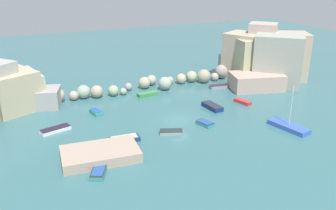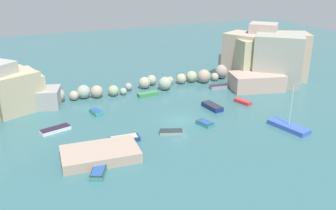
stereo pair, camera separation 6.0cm
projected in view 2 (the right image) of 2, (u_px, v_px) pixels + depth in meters
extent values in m
plane|color=#35666B|center=(179.00, 120.00, 52.15)|extent=(160.00, 160.00, 0.00)
cube|color=#B0AA8B|center=(14.00, 90.00, 56.60)|extent=(9.11, 9.48, 5.10)
cube|color=#AD9C97|center=(13.00, 90.00, 58.08)|extent=(5.99, 6.21, 4.26)
cube|color=#9C9996|center=(37.00, 98.00, 56.50)|extent=(7.92, 6.17, 2.92)
cube|color=tan|center=(8.00, 90.00, 55.37)|extent=(9.48, 10.52, 6.00)
cube|color=#9E9594|center=(234.00, 65.00, 73.03)|extent=(4.14, 5.80, 3.79)
cube|color=tan|center=(289.00, 56.00, 69.58)|extent=(8.12, 7.80, 8.85)
cube|color=tan|center=(248.00, 57.00, 69.39)|extent=(8.82, 10.18, 8.72)
cube|color=#9D9D8F|center=(278.00, 60.00, 66.53)|extent=(10.80, 10.65, 9.16)
cube|color=#AE9B8E|center=(261.00, 51.00, 70.35)|extent=(6.62, 6.61, 10.47)
cube|color=tan|center=(257.00, 81.00, 64.65)|extent=(10.03, 7.47, 2.85)
cube|color=#9BA181|center=(282.00, 56.00, 72.36)|extent=(8.55, 7.54, 7.53)
cube|color=#A19D8E|center=(277.00, 60.00, 74.15)|extent=(5.68, 8.38, 5.20)
cube|color=tan|center=(288.00, 60.00, 71.13)|extent=(8.65, 9.65, 6.65)
cube|color=tan|center=(249.00, 58.00, 69.47)|extent=(7.59, 8.89, 8.11)
sphere|color=#A59888|center=(58.00, 95.00, 58.56)|extent=(2.35, 2.35, 2.35)
sphere|color=tan|center=(74.00, 96.00, 59.60)|extent=(1.56, 1.56, 1.56)
sphere|color=#94A390|center=(84.00, 92.00, 60.36)|extent=(2.25, 2.25, 2.25)
sphere|color=tan|center=(97.00, 92.00, 60.68)|extent=(2.09, 2.09, 2.09)
sphere|color=#96A87F|center=(113.00, 91.00, 61.55)|extent=(1.82, 1.82, 1.82)
sphere|color=#93A58F|center=(123.00, 91.00, 62.11)|extent=(1.21, 1.21, 1.21)
sphere|color=gray|center=(128.00, 87.00, 64.23)|extent=(1.36, 1.36, 1.36)
sphere|color=#AAA28E|center=(144.00, 83.00, 65.18)|extent=(2.10, 2.10, 2.10)
sphere|color=#A5A28F|center=(152.00, 80.00, 67.09)|extent=(1.87, 1.87, 1.87)
sphere|color=#9BA492|center=(165.00, 83.00, 64.45)|extent=(2.34, 2.34, 2.34)
sphere|color=tan|center=(170.00, 80.00, 67.64)|extent=(1.42, 1.42, 1.42)
sphere|color=#AFA58A|center=(181.00, 79.00, 67.87)|extent=(1.89, 1.89, 1.89)
sphere|color=#9EA682|center=(192.00, 76.00, 68.84)|extent=(2.10, 2.10, 2.10)
sphere|color=tan|center=(204.00, 76.00, 68.33)|extent=(2.51, 2.51, 2.51)
sphere|color=#ABA591|center=(215.00, 77.00, 69.60)|extent=(1.53, 1.53, 1.53)
sphere|color=gray|center=(222.00, 71.00, 70.97)|extent=(2.72, 2.72, 2.72)
sphere|color=gray|center=(228.00, 74.00, 71.63)|extent=(1.46, 1.46, 1.46)
cube|color=tan|center=(100.00, 154.00, 41.61)|extent=(9.05, 5.85, 1.18)
cube|color=#385BB8|center=(289.00, 127.00, 49.29)|extent=(3.13, 5.99, 0.62)
cylinder|color=silver|center=(291.00, 106.00, 48.20)|extent=(0.10, 0.10, 5.45)
cube|color=navy|center=(124.00, 139.00, 45.86)|extent=(3.94, 1.75, 0.54)
cube|color=#ADA89E|center=(124.00, 137.00, 45.75)|extent=(3.35, 1.48, 0.08)
cube|color=red|center=(243.00, 102.00, 58.40)|extent=(1.75, 3.04, 0.54)
cube|color=teal|center=(96.00, 112.00, 54.21)|extent=(1.65, 2.66, 0.53)
cube|color=#234C93|center=(96.00, 110.00, 54.11)|extent=(1.40, 2.26, 0.08)
cube|color=gray|center=(171.00, 132.00, 47.98)|extent=(3.31, 2.30, 0.39)
cube|color=#212C32|center=(171.00, 130.00, 47.90)|extent=(3.25, 2.25, 0.06)
cube|color=#3A854A|center=(148.00, 94.00, 61.68)|extent=(3.58, 1.50, 0.62)
cube|color=teal|center=(205.00, 124.00, 50.46)|extent=(1.99, 2.67, 0.43)
cube|color=#2D262C|center=(205.00, 122.00, 50.38)|extent=(1.95, 2.62, 0.06)
cube|color=#234C93|center=(205.00, 122.00, 50.37)|extent=(1.69, 2.27, 0.08)
cube|color=teal|center=(99.00, 172.00, 38.66)|extent=(2.59, 3.42, 0.51)
cube|color=#202A1F|center=(99.00, 169.00, 38.56)|extent=(2.54, 3.35, 0.06)
cube|color=#234C93|center=(99.00, 169.00, 38.56)|extent=(2.20, 2.91, 0.08)
cube|color=navy|center=(212.00, 107.00, 56.18)|extent=(1.88, 3.89, 0.65)
cube|color=#292933|center=(212.00, 105.00, 56.05)|extent=(1.84, 3.82, 0.06)
cube|color=silver|center=(55.00, 130.00, 48.57)|extent=(4.15, 2.36, 0.46)
cube|color=#27192F|center=(55.00, 128.00, 48.47)|extent=(4.06, 2.31, 0.06)
cube|color=gray|center=(218.00, 87.00, 65.46)|extent=(3.18, 1.56, 0.57)
cube|color=#302235|center=(218.00, 85.00, 65.35)|extent=(3.12, 1.53, 0.06)
cube|color=teal|center=(76.00, 153.00, 42.50)|extent=(2.22, 2.65, 0.43)
cube|color=#2D1E2F|center=(76.00, 152.00, 42.42)|extent=(2.17, 2.60, 0.06)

